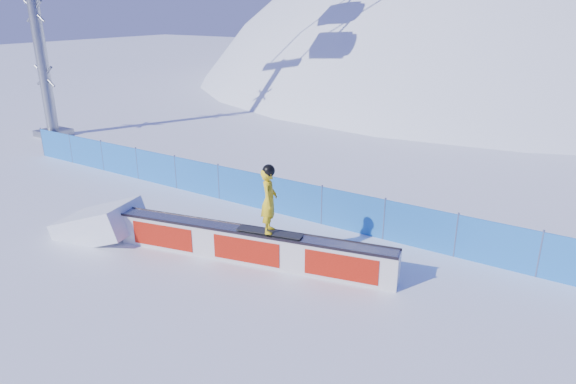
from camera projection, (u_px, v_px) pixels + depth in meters
The scene contains 6 objects.
ground at pixel (139, 257), 13.55m from camera, with size 160.00×160.00×0.00m, color white.
snow_hill at pixel (469, 255), 52.96m from camera, with size 64.00×64.00×64.00m.
safety_fence at pixel (242, 187), 16.91m from camera, with size 22.05×0.05×1.30m.
rail_box at pixel (250, 246), 13.15m from camera, with size 7.53×2.13×0.91m.
snow_ramp at pixel (101, 235), 14.85m from camera, with size 2.27×1.51×0.85m, color white, non-canonical shape.
snowboarder at pixel (269, 200), 12.51m from camera, with size 1.73×0.72×1.78m.
Camera 1 is at (9.86, -8.11, 6.25)m, focal length 32.00 mm.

